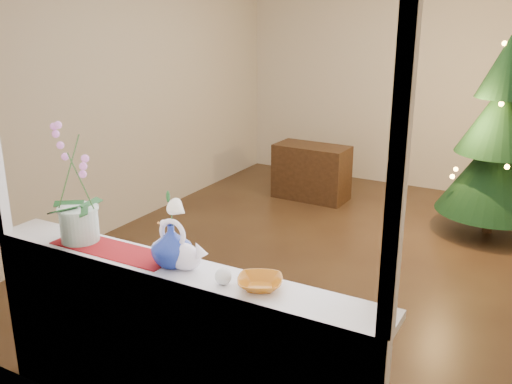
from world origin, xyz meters
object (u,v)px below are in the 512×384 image
blue_vase (171,242)px  paperweight (223,276)px  amber_dish (260,284)px  swan (182,246)px  orchid_pot (75,185)px  xmas_tree (499,137)px  side_table (311,172)px

blue_vase → paperweight: bearing=-8.4°
amber_dish → swan: bearing=180.0°
swan → orchid_pot: bearing=-160.2°
swan → paperweight: 0.27m
swan → xmas_tree: bearing=95.4°
swan → blue_vase: blue_vase is taller
orchid_pot → swan: size_ratio=2.38×
orchid_pot → side_table: bearing=95.1°
blue_vase → side_table: bearing=103.9°
orchid_pot → swan: (0.67, 0.00, -0.20)m
swan → xmas_tree: size_ratio=0.14×
paperweight → amber_dish: paperweight is taller
blue_vase → amber_dish: blue_vase is taller
blue_vase → paperweight: size_ratio=3.07×
swan → amber_dish: bearing=19.7°
orchid_pot → xmas_tree: 4.04m
orchid_pot → paperweight: size_ratio=8.15×
orchid_pot → side_table: size_ratio=0.76×
paperweight → side_table: paperweight is taller
amber_dish → side_table: bearing=110.5°
xmas_tree → side_table: xmas_tree is taller
amber_dish → xmas_tree: xmas_tree is taller
orchid_pot → blue_vase: bearing=0.1°
orchid_pot → swan: bearing=0.1°
blue_vase → xmas_tree: bearing=74.7°
swan → side_table: bearing=124.5°
blue_vase → amber_dish: bearing=-0.1°
orchid_pot → paperweight: orchid_pot is taller
orchid_pot → paperweight: bearing=-2.9°
amber_dish → side_table: size_ratio=0.21×
swan → amber_dish: swan is taller
orchid_pot → amber_dish: orchid_pot is taller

